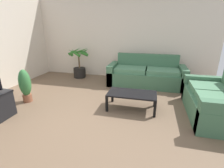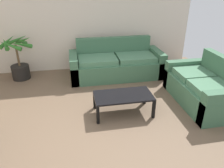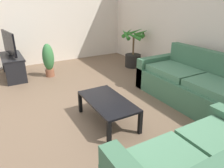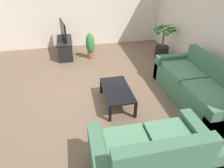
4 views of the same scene
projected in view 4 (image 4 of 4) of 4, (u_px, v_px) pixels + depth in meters
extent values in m
plane|color=brown|center=(84.00, 90.00, 4.67)|extent=(6.60, 6.60, 0.00)
cube|color=beige|center=(214.00, 25.00, 4.50)|extent=(6.00, 0.06, 2.70)
cube|color=beige|center=(72.00, 5.00, 6.46)|extent=(0.06, 6.00, 2.70)
cube|color=#3F6B4C|center=(194.00, 92.00, 4.24)|extent=(2.23, 0.90, 0.42)
cube|color=#3F6B4C|center=(215.00, 71.00, 4.07)|extent=(1.87, 0.16, 0.48)
cube|color=#3F6B4C|center=(172.00, 66.00, 5.04)|extent=(0.18, 0.90, 0.62)
cube|color=#4F7F5D|center=(183.00, 71.00, 4.48)|extent=(0.90, 0.66, 0.12)
cube|color=#4F7F5D|center=(209.00, 94.00, 3.70)|extent=(0.90, 0.66, 0.12)
cube|color=#3F6B4C|center=(149.00, 158.00, 2.81)|extent=(0.90, 1.61, 0.42)
cube|color=#3F6B4C|center=(165.00, 159.00, 2.27)|extent=(0.16, 1.25, 0.48)
cube|color=#3F6B4C|center=(98.00, 163.00, 2.63)|extent=(0.90, 0.18, 0.62)
cube|color=#3F6B4C|center=(197.00, 145.00, 2.89)|extent=(0.90, 0.18, 0.62)
cube|color=#4F7F5D|center=(128.00, 146.00, 2.66)|extent=(0.66, 0.59, 0.12)
cube|color=#4F7F5D|center=(171.00, 138.00, 2.77)|extent=(0.66, 0.59, 0.12)
cube|color=black|center=(64.00, 40.00, 6.14)|extent=(1.10, 0.45, 0.04)
cube|color=black|center=(65.00, 48.00, 6.28)|extent=(1.02, 0.39, 0.03)
cube|color=black|center=(65.00, 42.00, 6.70)|extent=(0.06, 0.41, 0.52)
cube|color=black|center=(66.00, 54.00, 5.83)|extent=(0.06, 0.41, 0.52)
cube|color=black|center=(63.00, 30.00, 5.97)|extent=(0.91, 0.18, 0.51)
cube|color=teal|center=(64.00, 30.00, 5.98)|extent=(0.85, 0.14, 0.46)
cylinder|color=black|center=(64.00, 39.00, 6.12)|extent=(0.10, 0.10, 0.04)
cube|color=black|center=(117.00, 90.00, 4.05)|extent=(1.03, 0.54, 0.03)
cube|color=black|center=(101.00, 86.00, 4.51)|extent=(0.05, 0.05, 0.34)
cube|color=black|center=(110.00, 114.00, 3.69)|extent=(0.05, 0.05, 0.34)
cube|color=black|center=(122.00, 84.00, 4.60)|extent=(0.05, 0.05, 0.34)
cube|color=black|center=(135.00, 110.00, 3.78)|extent=(0.05, 0.05, 0.34)
cylinder|color=black|center=(162.00, 52.00, 6.24)|extent=(0.41, 0.41, 0.34)
cylinder|color=brown|center=(163.00, 38.00, 6.02)|extent=(0.05, 0.05, 0.51)
cone|color=#2C6F25|center=(167.00, 30.00, 5.71)|extent=(0.13, 0.37, 0.22)
cone|color=#2C6F25|center=(173.00, 29.00, 5.77)|extent=(0.45, 0.38, 0.27)
cone|color=#2C6F25|center=(173.00, 28.00, 5.92)|extent=(0.52, 0.13, 0.28)
cone|color=#2C6F25|center=(166.00, 26.00, 6.05)|extent=(0.35, 0.46, 0.27)
cone|color=#2C6F25|center=(160.00, 27.00, 6.00)|extent=(0.24, 0.42, 0.24)
cone|color=#2C6F25|center=(157.00, 28.00, 5.85)|extent=(0.49, 0.19, 0.26)
cone|color=#2C6F25|center=(161.00, 30.00, 5.68)|extent=(0.45, 0.41, 0.28)
cylinder|color=brown|center=(91.00, 55.00, 6.19)|extent=(0.20, 0.20, 0.18)
ellipsoid|color=#36723B|center=(90.00, 43.00, 5.99)|extent=(0.26, 0.26, 0.63)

